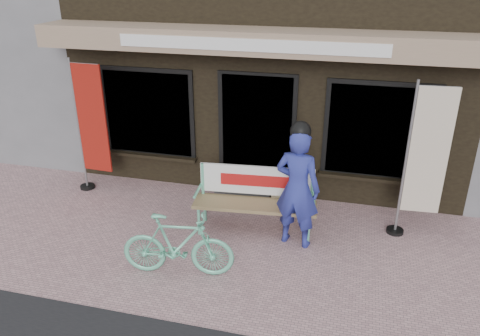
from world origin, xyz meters
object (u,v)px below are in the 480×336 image
(nobori_red, at_px, (90,126))
(menu_stand, at_px, (282,191))
(bench, at_px, (256,195))
(person, at_px, (298,186))
(nobori_cream, at_px, (424,160))
(bicycle, at_px, (178,245))

(nobori_red, relative_size, menu_stand, 2.94)
(bench, bearing_deg, menu_stand, 55.25)
(person, relative_size, nobori_cream, 0.79)
(bicycle, distance_m, nobori_red, 3.17)
(person, distance_m, bicycle, 1.87)
(menu_stand, bearing_deg, bench, -119.76)
(bench, height_order, bicycle, bench)
(bicycle, xyz_separation_m, menu_stand, (1.06, 1.96, -0.03))
(bench, relative_size, menu_stand, 2.33)
(nobori_cream, bearing_deg, person, -162.42)
(person, bearing_deg, bench, 171.32)
(bicycle, bearing_deg, bench, -36.79)
(bicycle, height_order, menu_stand, bicycle)
(bench, xyz_separation_m, menu_stand, (0.32, 0.57, -0.17))
(bench, relative_size, nobori_cream, 0.79)
(person, height_order, bicycle, person)
(bench, distance_m, nobori_cream, 2.49)
(bicycle, bearing_deg, nobori_cream, -68.53)
(person, relative_size, nobori_red, 0.79)
(person, xyz_separation_m, nobori_cream, (1.71, 0.67, 0.30))
(bench, bearing_deg, person, -26.01)
(nobori_red, distance_m, nobori_cream, 5.45)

